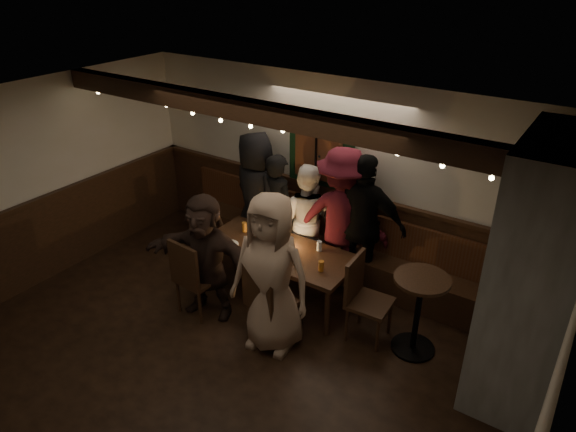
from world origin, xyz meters
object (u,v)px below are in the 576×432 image
Objects in this scene: person_e at (364,225)px; person_c at (306,218)px; dining_table at (279,253)px; person_d at (342,218)px; person_f at (206,256)px; chair_end at (363,293)px; person_a at (256,196)px; chair_near_left at (192,274)px; person_g at (271,274)px; person_b at (278,210)px; chair_near_right at (265,298)px; high_top at (419,305)px.

person_c is at bearing -6.73° from person_e.
person_d is (0.47, 0.73, 0.30)m from dining_table.
person_f is (-0.45, -1.48, 0.01)m from person_c.
person_a reaches higher than chair_end.
person_e is (0.77, 0.74, 0.29)m from dining_table.
chair_near_left is at bearing 63.30° from person_c.
person_d is 1.01× the size of person_g.
chair_near_right is at bearing 132.48° from person_b.
person_a is 0.99× the size of person_g.
person_g is (-0.32, -1.53, 0.00)m from person_e.
person_b is at bearing -10.51° from person_d.
high_top is 1.32m from person_e.
person_e is at bearing 172.07° from person_c.
chair_near_right is (0.37, -0.78, -0.06)m from dining_table.
person_c is 0.98× the size of person_f.
chair_near_left is at bearing -137.55° from person_f.
chair_end is 0.64× the size of person_f.
dining_table is at bearing 87.16° from person_c.
person_g reaches higher than person_f.
person_f is (-0.88, 0.04, 0.21)m from chair_near_right.
person_d is (-0.74, 0.84, 0.37)m from chair_end.
chair_near_left is 1.01× the size of chair_end.
chair_near_right is at bearing 68.57° from person_e.
person_a is 0.99× the size of person_e.
person_b reaches higher than chair_near_left.
person_d reaches higher than chair_near_right.
person_c is at bearing 71.14° from chair_near_left.
chair_near_left is 1.00× the size of chair_near_right.
dining_table is 1.11m from person_e.
person_f is (-0.04, -1.41, -0.03)m from person_b.
person_e is (-1.04, 0.75, 0.32)m from high_top.
chair_near_left is 1.63m from person_a.
person_f is (-2.32, -0.73, 0.18)m from high_top.
person_g is at bearing 152.12° from person_a.
high_top is (1.81, -0.01, -0.03)m from dining_table.
high_top is 0.51× the size of person_d.
chair_near_left is at bearing 42.85° from person_e.
chair_near_left reaches higher than high_top.
dining_table is 0.91m from person_f.
person_f is at bearing 42.50° from person_e.
person_c is at bearing 158.15° from high_top.
person_f is (-0.51, -0.74, 0.15)m from dining_table.
person_e is at bearing 49.48° from chair_near_left.
person_b is at bearing 119.98° from chair_near_right.
person_e is at bearing 144.21° from high_top.
person_b reaches higher than high_top.
person_c is (-0.07, 0.74, 0.14)m from dining_table.
person_e is (0.83, -0.00, 0.15)m from person_c.
chair_near_right is 0.90m from person_f.
person_a is at bearing 140.98° from dining_table.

